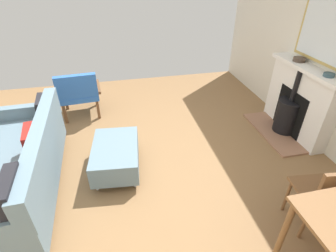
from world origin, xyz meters
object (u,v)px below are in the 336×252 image
(sofa, at_px, (20,167))
(ottoman, at_px, (116,155))
(mantel_bowl_far, at_px, (329,75))
(fireplace, at_px, (296,105))
(armchair_accent, at_px, (78,92))
(dining_chair_near_fireplace, at_px, (326,193))
(mantel_bowl_near, at_px, (299,59))

(sofa, relative_size, ottoman, 2.34)
(mantel_bowl_far, xyz_separation_m, ottoman, (2.62, -0.05, -0.82))
(sofa, bearing_deg, mantel_bowl_far, -178.51)
(mantel_bowl_far, distance_m, sofa, 3.68)
(fireplace, bearing_deg, armchair_accent, -20.14)
(fireplace, relative_size, armchair_accent, 1.61)
(mantel_bowl_far, distance_m, armchair_accent, 3.50)
(dining_chair_near_fireplace, bearing_deg, ottoman, -35.13)
(ottoman, height_order, armchair_accent, armchair_accent)
(mantel_bowl_near, relative_size, ottoman, 0.19)
(mantel_bowl_near, distance_m, armchair_accent, 3.30)
(mantel_bowl_near, xyz_separation_m, ottoman, (2.62, 0.52, -0.83))
(sofa, bearing_deg, ottoman, -171.82)
(mantel_bowl_far, height_order, sofa, mantel_bowl_far)
(fireplace, height_order, ottoman, fireplace)
(armchair_accent, bearing_deg, dining_chair_near_fireplace, 130.24)
(mantel_bowl_near, xyz_separation_m, dining_chair_near_fireplace, (0.83, 1.77, -0.57))
(fireplace, height_order, mantel_bowl_near, mantel_bowl_near)
(fireplace, relative_size, ottoman, 1.50)
(mantel_bowl_near, xyz_separation_m, mantel_bowl_far, (0.00, 0.57, -0.01))
(fireplace, xyz_separation_m, dining_chair_near_fireplace, (0.81, 1.56, 0.03))
(fireplace, distance_m, mantel_bowl_far, 0.69)
(armchair_accent, xyz_separation_m, dining_chair_near_fireplace, (-2.28, 2.69, 0.04))
(fireplace, height_order, armchair_accent, fireplace)
(mantel_bowl_near, distance_m, sofa, 3.74)
(fireplace, bearing_deg, sofa, 7.11)
(fireplace, height_order, mantel_bowl_far, mantel_bowl_far)
(mantel_bowl_near, relative_size, dining_chair_near_fireplace, 0.20)
(ottoman, bearing_deg, armchair_accent, -70.96)
(ottoman, bearing_deg, mantel_bowl_far, 178.92)
(ottoman, bearing_deg, fireplace, -173.31)
(armchair_accent, bearing_deg, fireplace, 159.86)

